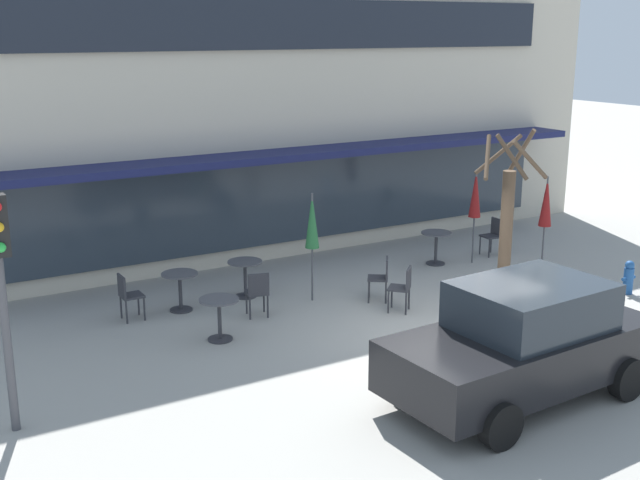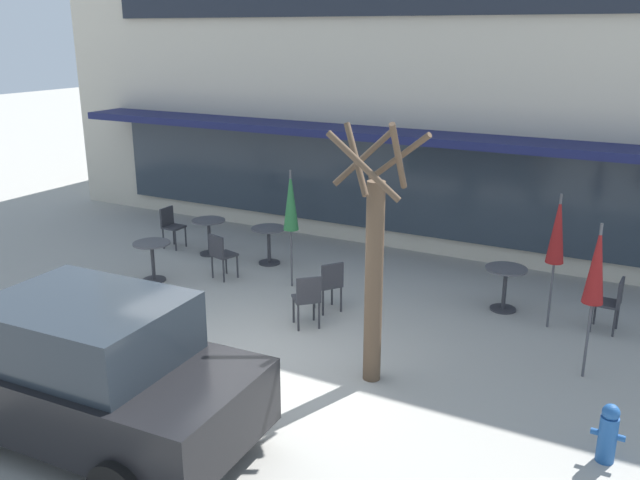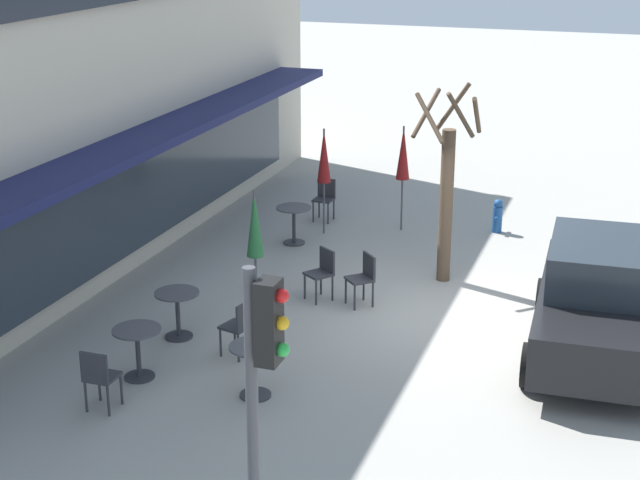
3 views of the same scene
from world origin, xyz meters
TOP-DOWN VIEW (x-y plane):
  - ground_plane at (0.00, 0.00)m, footprint 80.00×80.00m
  - building_facade at (0.00, 9.97)m, footprint 18.88×9.10m
  - cafe_table_near_wall at (-3.49, 1.93)m, footprint 0.70×0.70m
  - cafe_table_streetside at (2.72, 3.69)m, footprint 0.70×0.70m
  - cafe_table_by_tree at (-3.52, 3.72)m, footprint 0.70×0.70m
  - cafe_table_mid_patio at (-2.09, 3.82)m, footprint 0.70×0.70m
  - patio_umbrella_green_folded at (4.27, 1.88)m, footprint 0.28×0.28m
  - patio_umbrella_cream_folded at (3.52, 3.33)m, footprint 0.28×0.28m
  - patio_umbrella_corner_open at (-1.03, 2.94)m, footprint 0.28×0.28m
  - cafe_chair_0 at (0.15, 2.21)m, footprint 0.56×0.56m
  - cafe_chair_1 at (4.41, 3.61)m, footprint 0.42×0.42m
  - cafe_chair_2 at (0.13, 1.47)m, footprint 0.57×0.57m
  - cafe_chair_3 at (-4.55, 3.72)m, footprint 0.40×0.40m
  - cafe_chair_4 at (-2.40, 2.63)m, footprint 0.49×0.49m
  - parked_sedan at (-0.59, -2.42)m, footprint 4.28×2.16m
  - street_tree at (1.72, 0.44)m, footprint 1.22×1.16m
  - traffic_light_pole at (-7.21, 0.27)m, footprint 0.26×0.44m
  - fire_hydrant at (4.77, -0.03)m, footprint 0.36×0.20m

SIDE VIEW (x-z plane):
  - ground_plane at x=0.00m, z-range 0.00..0.00m
  - fire_hydrant at x=4.77m, z-range 0.00..0.71m
  - cafe_table_near_wall at x=-3.49m, z-range 0.14..0.90m
  - cafe_table_streetside at x=2.72m, z-range 0.14..0.90m
  - cafe_table_by_tree at x=-3.52m, z-range 0.14..0.90m
  - cafe_table_mid_patio at x=-2.09m, z-range 0.14..0.90m
  - cafe_chair_0 at x=0.15m, z-range 0.08..0.97m
  - cafe_chair_1 at x=4.41m, z-range 0.08..0.97m
  - cafe_chair_2 at x=0.13m, z-range 0.08..0.97m
  - cafe_chair_3 at x=-4.55m, z-range 0.08..0.97m
  - cafe_chair_4 at x=-2.40m, z-range 0.08..0.97m
  - parked_sedan at x=-0.59m, z-range 0.00..1.76m
  - patio_umbrella_green_folded at x=4.27m, z-range 0.53..2.73m
  - patio_umbrella_cream_folded at x=3.52m, z-range 0.53..2.73m
  - patio_umbrella_corner_open at x=-1.03m, z-range 0.53..2.73m
  - street_tree at x=1.72m, z-range -0.10..3.45m
  - traffic_light_pole at x=-7.21m, z-range 0.60..4.00m
  - building_facade at x=0.00m, z-range 0.00..7.49m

